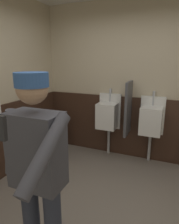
{
  "coord_description": "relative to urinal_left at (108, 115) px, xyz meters",
  "views": [
    {
      "loc": [
        0.55,
        -1.66,
        1.74
      ],
      "look_at": [
        -0.18,
        0.03,
        1.25
      ],
      "focal_mm": 31.71,
      "sensor_mm": 36.0,
      "label": 1
    }
  ],
  "objects": [
    {
      "name": "cell_phone",
      "position": [
        0.37,
        -2.68,
        0.68
      ],
      "size": [
        0.06,
        0.03,
        0.11
      ],
      "primitive_type": "cube",
      "rotation": [
        -0.05,
        0.0,
        0.04
      ],
      "color": "black"
    },
    {
      "name": "trash_bin",
      "position": [
        -0.95,
        -0.31,
        -0.45
      ],
      "size": [
        0.28,
        0.28,
        0.65
      ],
      "primitive_type": "cylinder",
      "color": "#38383D",
      "rests_on": "ground_plane"
    },
    {
      "name": "wainscot_band_back",
      "position": [
        0.49,
        0.14,
        -0.22
      ],
      "size": [
        3.46,
        0.03,
        1.11
      ],
      "primitive_type": "cube",
      "color": "#382319",
      "rests_on": "ground_plane"
    },
    {
      "name": "wall_back",
      "position": [
        0.49,
        0.22,
        0.58
      ],
      "size": [
        4.06,
        0.12,
        2.71
      ],
      "primitive_type": "cube",
      "color": "beige",
      "rests_on": "ground_plane"
    },
    {
      "name": "person",
      "position": [
        0.14,
        -2.18,
        0.19
      ],
      "size": [
        0.62,
        0.6,
        1.66
      ],
      "color": "#2D3342",
      "rests_on": "ground_plane"
    },
    {
      "name": "privacy_divider_panel",
      "position": [
        0.38,
        -0.07,
        0.17
      ],
      "size": [
        0.04,
        0.4,
        0.9
      ],
      "primitive_type": "cube",
      "color": "#4C4C51"
    },
    {
      "name": "urinal_left",
      "position": [
        0.0,
        0.0,
        0.0
      ],
      "size": [
        0.4,
        0.34,
        1.24
      ],
      "color": "white",
      "rests_on": "ground_plane"
    },
    {
      "name": "urinal_middle",
      "position": [
        0.75,
        0.0,
        0.0
      ],
      "size": [
        0.4,
        0.34,
        1.24
      ],
      "color": "white",
      "rests_on": "ground_plane"
    }
  ]
}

